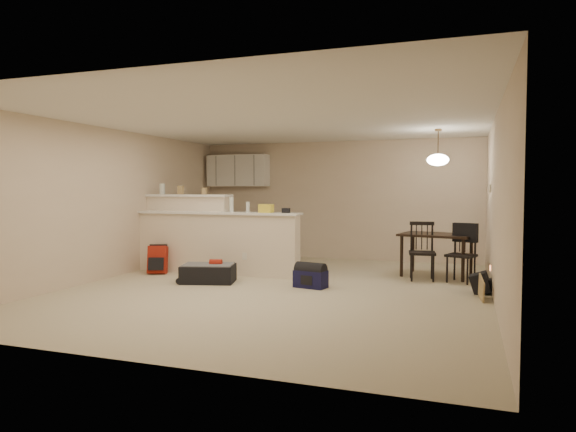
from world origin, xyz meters
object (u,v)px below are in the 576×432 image
at_px(pendant_lamp, 438,159).
at_px(dining_chair_far, 461,254).
at_px(navy_duffel, 311,279).
at_px(black_daypack, 481,283).
at_px(red_backpack, 158,260).
at_px(dining_chair_near, 422,251).
at_px(suitcase, 208,274).
at_px(dining_table, 437,239).

distance_m(pendant_lamp, dining_chair_far, 1.65).
bearing_deg(navy_duffel, pendant_lamp, 54.85).
bearing_deg(black_daypack, pendant_lamp, 33.30).
height_order(red_backpack, navy_duffel, red_backpack).
distance_m(dining_chair_near, dining_chair_far, 0.60).
distance_m(dining_chair_near, suitcase, 3.48).
bearing_deg(dining_table, red_backpack, -152.52).
relative_size(dining_table, red_backpack, 2.70).
relative_size(pendant_lamp, red_backpack, 1.28).
relative_size(pendant_lamp, dining_chair_near, 0.65).
relative_size(pendant_lamp, black_daypack, 1.92).
distance_m(pendant_lamp, dining_chair_near, 1.59).
xyz_separation_m(pendant_lamp, red_backpack, (-4.65, -1.31, -1.75)).
bearing_deg(navy_duffel, red_backpack, -175.51).
bearing_deg(black_daypack, dining_table, 33.30).
height_order(pendant_lamp, suitcase, pendant_lamp).
height_order(red_backpack, black_daypack, red_backpack).
relative_size(navy_duffel, black_daypack, 1.48).
xyz_separation_m(dining_table, pendant_lamp, (0.00, 0.00, 1.35)).
bearing_deg(dining_chair_far, pendant_lamp, 151.46).
xyz_separation_m(dining_chair_near, black_daypack, (0.88, -0.80, -0.33)).
height_order(dining_chair_near, red_backpack, dining_chair_near).
xyz_separation_m(suitcase, navy_duffel, (1.67, 0.12, -0.01)).
distance_m(pendant_lamp, suitcase, 4.26).
xyz_separation_m(dining_chair_near, suitcase, (-3.20, -1.33, -0.34)).
xyz_separation_m(dining_table, suitcase, (-3.40, -1.78, -0.50)).
distance_m(dining_table, dining_chair_near, 0.52).
bearing_deg(dining_table, black_daypack, -49.79).
distance_m(dining_chair_near, black_daypack, 1.24).
distance_m(pendant_lamp, red_backpack, 5.14).
relative_size(dining_table, pendant_lamp, 2.10).
bearing_deg(black_daypack, dining_chair_near, 52.43).
distance_m(suitcase, black_daypack, 4.12).
relative_size(red_backpack, black_daypack, 1.49).
xyz_separation_m(dining_chair_near, red_backpack, (-4.45, -0.86, -0.23)).
distance_m(navy_duffel, black_daypack, 2.45).
height_order(dining_chair_near, navy_duffel, dining_chair_near).
bearing_deg(dining_chair_near, black_daypack, -50.22).
distance_m(dining_chair_far, black_daypack, 0.90).
bearing_deg(navy_duffel, dining_chair_far, 40.44).
xyz_separation_m(suitcase, black_daypack, (4.08, 0.53, 0.00)).
bearing_deg(dining_chair_near, suitcase, -165.26).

